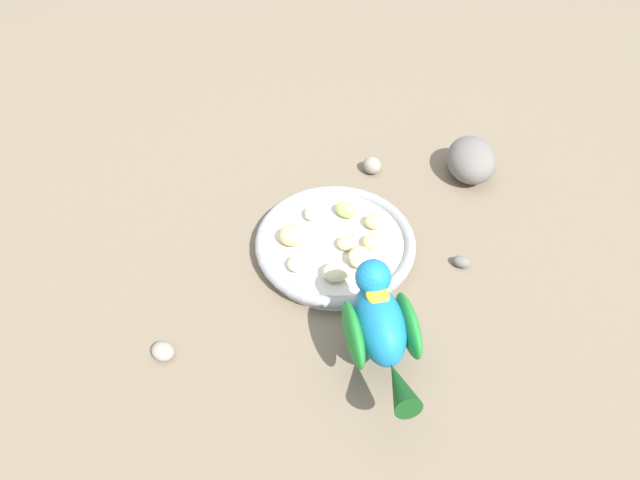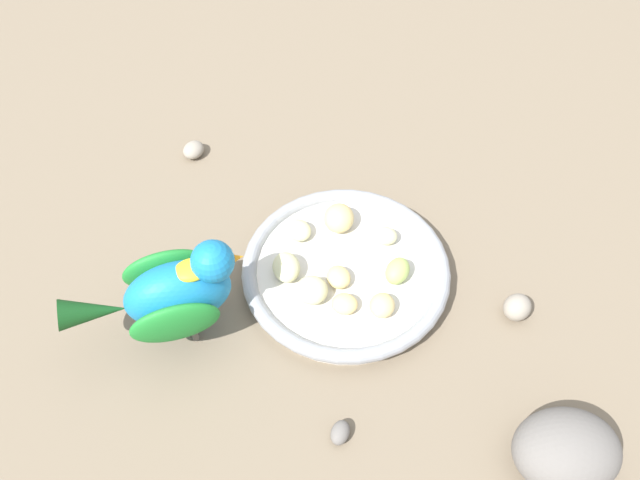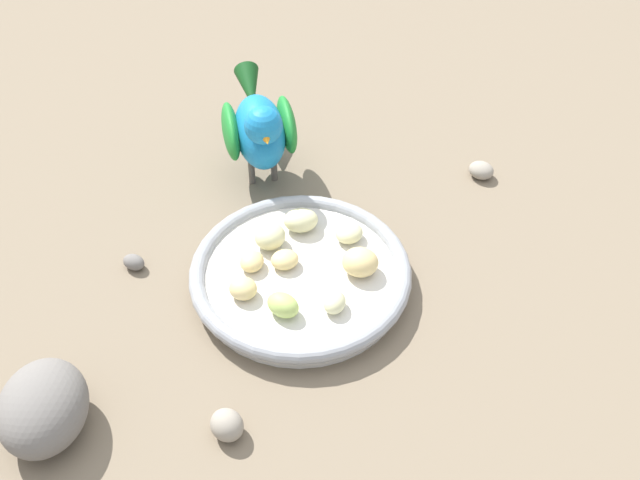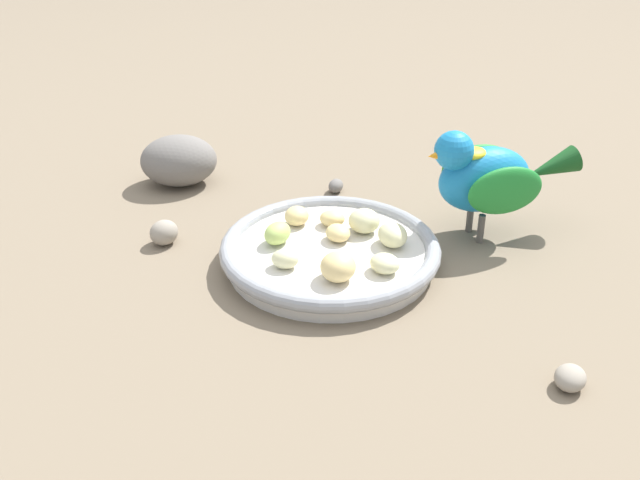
# 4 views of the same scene
# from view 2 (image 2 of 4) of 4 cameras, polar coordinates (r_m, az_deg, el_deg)

# --- Properties ---
(ground_plane) EXTENTS (4.00, 4.00, 0.00)m
(ground_plane) POSITION_cam_2_polar(r_m,az_deg,el_deg) (0.66, 0.41, -3.88)
(ground_plane) COLOR #756651
(feeding_bowl) EXTENTS (0.21, 0.21, 0.03)m
(feeding_bowl) POSITION_cam_2_polar(r_m,az_deg,el_deg) (0.65, 2.36, -2.87)
(feeding_bowl) COLOR beige
(feeding_bowl) RESTS_ON ground_plane
(apple_piece_0) EXTENTS (0.04, 0.03, 0.02)m
(apple_piece_0) POSITION_cam_2_polar(r_m,az_deg,el_deg) (0.63, 1.71, -3.41)
(apple_piece_0) COLOR #E5C67F
(apple_piece_0) RESTS_ON feeding_bowl
(apple_piece_1) EXTENTS (0.03, 0.03, 0.02)m
(apple_piece_1) POSITION_cam_2_polar(r_m,az_deg,el_deg) (0.61, 5.90, -5.71)
(apple_piece_1) COLOR #E5C67F
(apple_piece_1) RESTS_ON feeding_bowl
(apple_piece_2) EXTENTS (0.03, 0.04, 0.02)m
(apple_piece_2) POSITION_cam_2_polar(r_m,az_deg,el_deg) (0.63, 7.08, -2.81)
(apple_piece_2) COLOR #B2CC66
(apple_piece_2) RESTS_ON feeding_bowl
(apple_piece_3) EXTENTS (0.04, 0.04, 0.02)m
(apple_piece_3) POSITION_cam_2_polar(r_m,az_deg,el_deg) (0.63, -3.09, -2.49)
(apple_piece_3) COLOR beige
(apple_piece_3) RESTS_ON feeding_bowl
(apple_piece_4) EXTENTS (0.03, 0.03, 0.02)m
(apple_piece_4) POSITION_cam_2_polar(r_m,az_deg,el_deg) (0.66, 5.97, 0.38)
(apple_piece_4) COLOR beige
(apple_piece_4) RESTS_ON feeding_bowl
(apple_piece_5) EXTENTS (0.05, 0.05, 0.03)m
(apple_piece_5) POSITION_cam_2_polar(r_m,az_deg,el_deg) (0.67, 1.74, 2.02)
(apple_piece_5) COLOR #E5C67F
(apple_piece_5) RESTS_ON feeding_bowl
(apple_piece_6) EXTENTS (0.04, 0.04, 0.02)m
(apple_piece_6) POSITION_cam_2_polar(r_m,az_deg,el_deg) (0.61, -0.74, -4.58)
(apple_piece_6) COLOR beige
(apple_piece_6) RESTS_ON feeding_bowl
(apple_piece_7) EXTENTS (0.03, 0.03, 0.02)m
(apple_piece_7) POSITION_cam_2_polar(r_m,az_deg,el_deg) (0.66, -1.98, 0.89)
(apple_piece_7) COLOR beige
(apple_piece_7) RESTS_ON feeding_bowl
(apple_piece_8) EXTENTS (0.03, 0.03, 0.02)m
(apple_piece_8) POSITION_cam_2_polar(r_m,az_deg,el_deg) (0.61, 2.25, -5.84)
(apple_piece_8) COLOR #E5C67F
(apple_piece_8) RESTS_ON feeding_bowl
(parrot) EXTENTS (0.12, 0.15, 0.12)m
(parrot) POSITION_cam_2_polar(r_m,az_deg,el_deg) (0.58, -13.18, -4.62)
(parrot) COLOR #59544C
(parrot) RESTS_ON ground_plane
(rock_large) EXTENTS (0.12, 0.12, 0.06)m
(rock_large) POSITION_cam_2_polar(r_m,az_deg,el_deg) (0.58, 21.53, -17.43)
(rock_large) COLOR slate
(rock_large) RESTS_ON ground_plane
(pebble_0) EXTENTS (0.02, 0.03, 0.02)m
(pebble_0) POSITION_cam_2_polar(r_m,az_deg,el_deg) (0.58, 1.86, -17.14)
(pebble_0) COLOR slate
(pebble_0) RESTS_ON ground_plane
(pebble_1) EXTENTS (0.03, 0.03, 0.03)m
(pebble_1) POSITION_cam_2_polar(r_m,az_deg,el_deg) (0.66, 17.53, -5.87)
(pebble_1) COLOR gray
(pebble_1) RESTS_ON ground_plane
(pebble_2) EXTENTS (0.03, 0.03, 0.02)m
(pebble_2) POSITION_cam_2_polar(r_m,az_deg,el_deg) (0.79, -11.45, 8.05)
(pebble_2) COLOR gray
(pebble_2) RESTS_ON ground_plane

